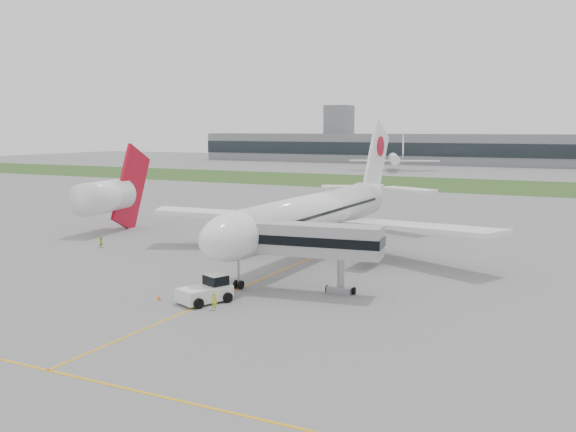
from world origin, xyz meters
The scene contains 14 objects.
ground centered at (0.00, 0.00, 0.00)m, with size 600.00×600.00×0.00m, color gray.
apron_markings centered at (0.00, -5.00, 0.00)m, with size 70.00×70.00×0.04m, color #EBA614, non-canonical shape.
grass_strip centered at (0.00, 120.00, 0.01)m, with size 600.00×50.00×0.02m, color #2A5620.
terminal_building centered at (0.00, 229.87, 7.00)m, with size 320.00×22.30×14.00m.
control_tower centered at (-90.00, 232.00, 0.00)m, with size 12.00×12.00×56.00m, color gray, non-canonical shape.
airliner centered at (0.00, 4.87, 5.66)m, with size 48.13×53.95×17.88m.
pushback_tug centered at (-0.06, -20.54, 1.14)m, with size 4.65×5.51×2.48m.
jet_bridge centered at (6.09, -13.17, 5.26)m, with size 15.28×6.29×7.10m.
safety_cone_left centered at (-4.54, -22.17, 0.26)m, with size 0.37×0.37×0.52m, color #FD640D.
safety_cone_right centered at (0.50, -17.52, 0.25)m, with size 0.37×0.37×0.50m, color #FD640D.
ground_crew_near centered at (2.02, -22.59, 0.82)m, with size 0.60×0.39×1.65m, color #C5CD22.
ground_crew_far centered at (-28.69, -3.83, 0.80)m, with size 0.78×0.60×1.60m, color #98E025.
neighbor_aircraft centered at (-37.31, 7.09, 5.82)m, with size 6.58×18.16×14.68m.
distant_aircraft_left centered at (-43.14, 174.92, 0.00)m, with size 34.92×30.81×13.35m, color white, non-canonical shape.
Camera 1 is at (33.24, -69.82, 16.21)m, focal length 40.00 mm.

